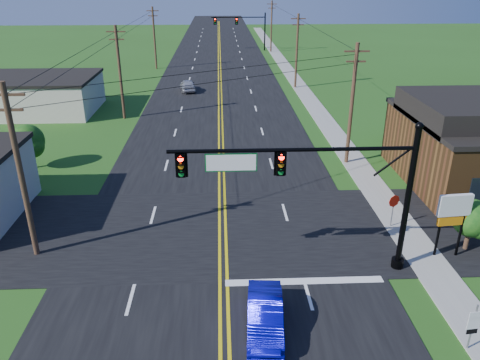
{
  "coord_description": "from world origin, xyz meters",
  "views": [
    {
      "loc": [
        0.16,
        -11.14,
        13.36
      ],
      "look_at": [
        1.08,
        10.0,
        4.01
      ],
      "focal_mm": 35.0,
      "sensor_mm": 36.0,
      "label": 1
    }
  ],
  "objects_px": {
    "signal_mast_main": "(314,182)",
    "blue_car": "(265,316)",
    "signal_mast_far": "(242,25)",
    "route_sign": "(473,324)",
    "stop_sign": "(394,204)"
  },
  "relations": [
    {
      "from": "signal_mast_main",
      "to": "blue_car",
      "type": "bearing_deg",
      "value": -121.4
    },
    {
      "from": "signal_mast_main",
      "to": "signal_mast_far",
      "type": "bearing_deg",
      "value": 89.92
    },
    {
      "from": "route_sign",
      "to": "stop_sign",
      "type": "bearing_deg",
      "value": 82.2
    },
    {
      "from": "signal_mast_main",
      "to": "stop_sign",
      "type": "distance_m",
      "value": 7.54
    },
    {
      "from": "signal_mast_far",
      "to": "stop_sign",
      "type": "xyz_separation_m",
      "value": [
        5.4,
        -68.02,
        -3.08
      ]
    },
    {
      "from": "route_sign",
      "to": "signal_mast_main",
      "type": "bearing_deg",
      "value": 126.76
    },
    {
      "from": "signal_mast_far",
      "to": "route_sign",
      "type": "relative_size",
      "value": 5.13
    },
    {
      "from": "blue_car",
      "to": "signal_mast_far",
      "type": "bearing_deg",
      "value": 92.24
    },
    {
      "from": "blue_car",
      "to": "route_sign",
      "type": "distance_m",
      "value": 7.91
    },
    {
      "from": "blue_car",
      "to": "route_sign",
      "type": "bearing_deg",
      "value": -6.82
    },
    {
      "from": "signal_mast_far",
      "to": "stop_sign",
      "type": "relative_size",
      "value": 5.38
    },
    {
      "from": "signal_mast_main",
      "to": "stop_sign",
      "type": "xyz_separation_m",
      "value": [
        5.5,
        3.98,
        -3.28
      ]
    },
    {
      "from": "stop_sign",
      "to": "route_sign",
      "type": "bearing_deg",
      "value": -112.9
    },
    {
      "from": "signal_mast_main",
      "to": "route_sign",
      "type": "height_order",
      "value": "signal_mast_main"
    },
    {
      "from": "route_sign",
      "to": "stop_sign",
      "type": "relative_size",
      "value": 1.05
    }
  ]
}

